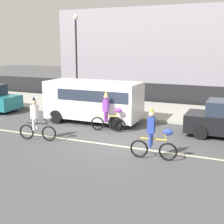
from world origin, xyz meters
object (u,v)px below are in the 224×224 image
(parade_cyclist_zebra, at_px, (37,121))
(parade_cyclist_cobalt, at_px, (154,137))
(parked_van_white, at_px, (95,99))
(street_lamp_post, at_px, (76,46))
(parade_cyclist_purple, at_px, (108,114))

(parade_cyclist_zebra, relative_size, parade_cyclist_cobalt, 1.00)
(parked_van_white, relative_size, street_lamp_post, 0.85)
(parked_van_white, distance_m, street_lamp_post, 6.13)
(parade_cyclist_purple, distance_m, street_lamp_post, 8.03)
(parked_van_white, bearing_deg, parade_cyclist_zebra, -102.25)
(parade_cyclist_zebra, distance_m, parade_cyclist_cobalt, 5.24)
(parade_cyclist_zebra, height_order, parade_cyclist_cobalt, same)
(parade_cyclist_purple, bearing_deg, street_lamp_post, 131.09)
(parade_cyclist_purple, bearing_deg, parade_cyclist_cobalt, -42.17)
(parade_cyclist_zebra, xyz_separation_m, parked_van_white, (0.83, 3.83, 0.44))
(parade_cyclist_zebra, relative_size, street_lamp_post, 0.33)
(parade_cyclist_cobalt, bearing_deg, street_lamp_post, 133.49)
(parade_cyclist_zebra, relative_size, parade_cyclist_purple, 1.00)
(street_lamp_post, bearing_deg, parade_cyclist_cobalt, -46.51)
(parade_cyclist_purple, distance_m, parked_van_white, 1.95)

